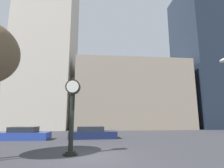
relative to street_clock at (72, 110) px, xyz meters
name	(u,v)px	position (x,y,z in m)	size (l,w,h in m)	color
ground_plane	(93,157)	(1.29, -0.57, -2.56)	(200.00, 200.00, 0.00)	#38383D
building_tall_tower	(49,39)	(-8.25, 23.43, 15.18)	(10.23, 12.00, 35.48)	beige
building_storefront_row	(130,96)	(8.22, 23.43, 3.63)	(20.57, 12.00, 12.37)	gray
building_glass_modern	(204,56)	(24.77, 23.43, 12.61)	(9.99, 12.00, 30.34)	#1E2838
street_clock	(72,110)	(0.00, 0.00, 0.00)	(0.88, 0.83, 4.50)	black
car_blue	(25,134)	(-5.28, 7.27, -2.05)	(4.54, 1.97, 1.21)	#28429E
car_navy	(92,133)	(1.10, 7.69, -2.06)	(4.84, 2.18, 1.19)	#19234C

